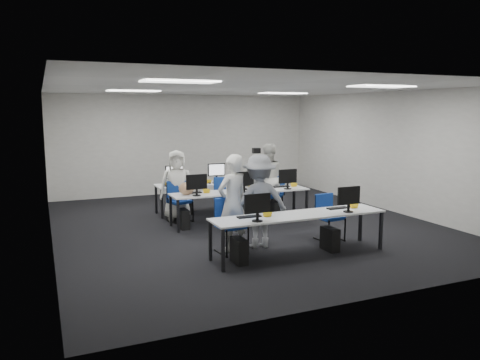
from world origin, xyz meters
name	(u,v)px	position (x,y,z in m)	size (l,w,h in m)	color
room	(244,158)	(0.00, 0.00, 1.50)	(9.00, 9.02, 3.00)	black
ceiling_panels	(245,89)	(0.00, 0.00, 2.98)	(5.20, 4.60, 0.02)	white
desk_front	(299,217)	(0.00, -2.40, 0.68)	(3.20, 0.70, 0.73)	silver
desk_mid	(241,193)	(0.00, 0.20, 0.68)	(3.20, 0.70, 0.73)	silver
desk_back	(219,184)	(0.00, 1.60, 0.68)	(3.20, 0.70, 0.73)	silver
equipment_front	(290,236)	(-0.19, -2.42, 0.36)	(2.51, 0.41, 1.19)	#0D3BAA
equipment_mid	(233,208)	(-0.19, 0.18, 0.36)	(2.91, 0.41, 1.19)	white
equipment_back	(226,196)	(0.19, 1.62, 0.36)	(2.91, 0.41, 1.19)	white
chair_0	(231,236)	(-1.05, -1.80, 0.31)	(0.52, 0.56, 0.97)	navy
chair_1	(329,226)	(1.03, -1.81, 0.28)	(0.48, 0.52, 0.90)	navy
chair_2	(180,209)	(-1.25, 0.85, 0.29)	(0.57, 0.60, 0.92)	navy
chair_3	(236,207)	(0.10, 0.70, 0.26)	(0.41, 0.45, 0.82)	navy
chair_4	(270,203)	(1.01, 0.73, 0.28)	(0.50, 0.54, 0.90)	navy
chair_5	(177,207)	(-1.26, 1.07, 0.30)	(0.55, 0.58, 0.94)	navy
chair_6	(224,203)	(-0.12, 0.98, 0.31)	(0.63, 0.66, 0.98)	navy
chair_7	(273,200)	(1.22, 0.98, 0.29)	(0.47, 0.51, 0.92)	navy
handbag	(187,188)	(-1.27, 0.20, 0.87)	(0.34, 0.22, 0.28)	#99714F
student_0	(233,203)	(-0.97, -1.68, 0.88)	(0.64, 0.42, 1.76)	beige
student_1	(267,178)	(1.03, 0.92, 0.86)	(0.84, 0.65, 1.72)	beige
student_2	(177,185)	(-1.25, 1.03, 0.81)	(0.80, 0.52, 1.63)	beige
student_3	(255,182)	(0.79, 1.13, 0.76)	(0.89, 0.37, 1.51)	beige
photographer	(259,201)	(-0.45, -1.70, 0.87)	(1.12, 0.64, 1.73)	slate
dslr_camera	(256,151)	(-0.43, -1.52, 1.79)	(0.14, 0.18, 0.10)	black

